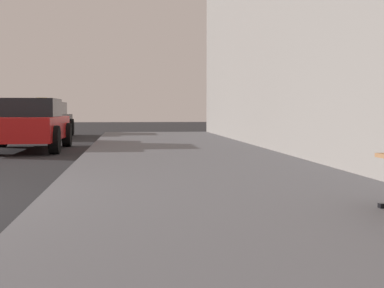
% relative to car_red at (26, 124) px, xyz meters
% --- Properties ---
extents(sidewalk, '(4.00, 32.00, 0.15)m').
position_rel_car_red_xyz_m(sidewalk, '(3.63, -8.68, -0.57)').
color(sidewalk, '#5B5B60').
rests_on(sidewalk, ground_plane).
extents(car_red, '(1.93, 4.05, 1.27)m').
position_rel_car_red_xyz_m(car_red, '(0.00, 0.00, 0.00)').
color(car_red, red).
rests_on(car_red, ground_plane).
extents(car_black, '(2.02, 4.33, 1.43)m').
position_rel_car_red_xyz_m(car_black, '(-0.62, 6.68, 0.00)').
color(car_black, black).
rests_on(car_black, ground_plane).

